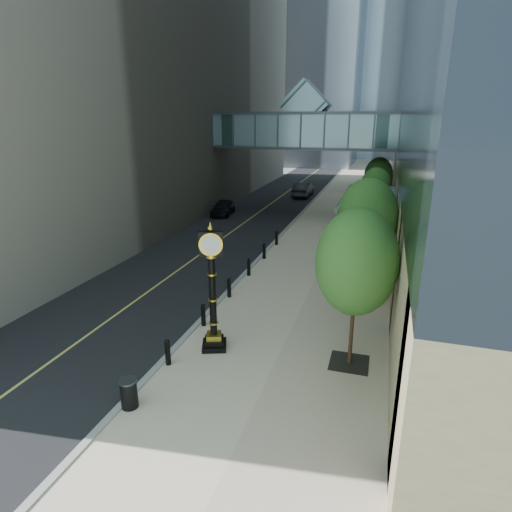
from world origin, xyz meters
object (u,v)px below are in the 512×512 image
at_px(pedestrian, 381,272).
at_px(car_far, 303,189).
at_px(car_near, 223,207).
at_px(street_clock, 213,298).
at_px(trash_bin, 129,394).

bearing_deg(pedestrian, car_far, -91.32).
bearing_deg(car_near, street_clock, -75.98).
xyz_separation_m(pedestrian, car_far, (-9.09, 26.00, -0.15)).
bearing_deg(pedestrian, car_near, -65.75).
distance_m(street_clock, car_far, 34.29).
relative_size(pedestrian, car_near, 0.45).
bearing_deg(trash_bin, street_clock, 74.15).
bearing_deg(trash_bin, car_far, 92.83).
xyz_separation_m(trash_bin, car_far, (-1.89, 38.21, 0.31)).
xyz_separation_m(trash_bin, pedestrian, (7.20, 12.20, 0.46)).
bearing_deg(car_near, car_far, 59.38).
xyz_separation_m(trash_bin, car_near, (-7.15, 26.63, 0.19)).
xyz_separation_m(street_clock, car_near, (-8.31, 22.55, -1.49)).
relative_size(pedestrian, car_far, 0.37).
distance_m(trash_bin, pedestrian, 14.18).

